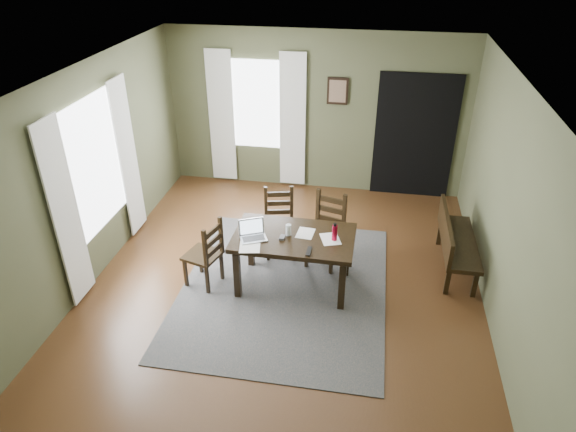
% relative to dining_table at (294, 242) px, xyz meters
% --- Properties ---
extents(ground, '(5.00, 6.00, 0.01)m').
position_rel_dining_table_xyz_m(ground, '(-0.11, -0.07, -0.67)').
color(ground, '#492C16').
extents(room_shell, '(5.02, 6.02, 2.71)m').
position_rel_dining_table_xyz_m(room_shell, '(-0.11, -0.07, 1.14)').
color(room_shell, '#4C5034').
rests_on(room_shell, ground).
extents(rug, '(2.60, 3.20, 0.01)m').
position_rel_dining_table_xyz_m(rug, '(-0.11, -0.07, -0.66)').
color(rug, '#404040').
rests_on(rug, ground).
extents(dining_table, '(1.50, 0.91, 0.75)m').
position_rel_dining_table_xyz_m(dining_table, '(0.00, 0.00, 0.00)').
color(dining_table, black).
rests_on(dining_table, rug).
extents(chair_end, '(0.51, 0.51, 0.94)m').
position_rel_dining_table_xyz_m(chair_end, '(-1.11, -0.16, -0.20)').
color(chair_end, black).
rests_on(chair_end, rug).
extents(chair_back_left, '(0.50, 0.50, 0.96)m').
position_rel_dining_table_xyz_m(chair_back_left, '(-0.33, 0.75, -0.19)').
color(chair_back_left, black).
rests_on(chair_back_left, rug).
extents(chair_back_right, '(0.55, 0.55, 1.01)m').
position_rel_dining_table_xyz_m(chair_back_right, '(0.35, 0.61, -0.17)').
color(chair_back_right, black).
rests_on(chair_back_right, rug).
extents(bench, '(0.44, 1.37, 0.77)m').
position_rel_dining_table_xyz_m(bench, '(2.04, 0.76, -0.20)').
color(bench, black).
rests_on(bench, ground).
extents(laptop, '(0.39, 0.36, 0.22)m').
position_rel_dining_table_xyz_m(laptop, '(-0.50, -0.11, 0.15)').
color(laptop, '#B7B7BC').
rests_on(laptop, dining_table).
extents(computer_mouse, '(0.06, 0.10, 0.03)m').
position_rel_dining_table_xyz_m(computer_mouse, '(-0.13, -0.09, 0.11)').
color(computer_mouse, '#3F3F42').
rests_on(computer_mouse, dining_table).
extents(tv_remote, '(0.06, 0.19, 0.02)m').
position_rel_dining_table_xyz_m(tv_remote, '(0.23, -0.32, 0.10)').
color(tv_remote, black).
rests_on(tv_remote, dining_table).
extents(drinking_glass, '(0.08, 0.08, 0.15)m').
position_rel_dining_table_xyz_m(drinking_glass, '(-0.07, 0.01, 0.17)').
color(drinking_glass, silver).
rests_on(drinking_glass, dining_table).
extents(water_bottle, '(0.08, 0.08, 0.23)m').
position_rel_dining_table_xyz_m(water_bottle, '(0.50, -0.01, 0.20)').
color(water_bottle, '#B20D2E').
rests_on(water_bottle, dining_table).
extents(paper_a, '(0.30, 0.36, 0.00)m').
position_rel_dining_table_xyz_m(paper_a, '(-0.48, -0.31, 0.09)').
color(paper_a, white).
rests_on(paper_a, dining_table).
extents(paper_c, '(0.23, 0.28, 0.00)m').
position_rel_dining_table_xyz_m(paper_c, '(0.13, 0.08, 0.09)').
color(paper_c, white).
rests_on(paper_c, dining_table).
extents(paper_d, '(0.30, 0.34, 0.00)m').
position_rel_dining_table_xyz_m(paper_d, '(0.45, 0.00, 0.09)').
color(paper_d, white).
rests_on(paper_d, dining_table).
extents(window_left, '(0.01, 1.30, 1.70)m').
position_rel_dining_table_xyz_m(window_left, '(-2.58, 0.13, 0.78)').
color(window_left, white).
rests_on(window_left, ground).
extents(window_back, '(1.00, 0.01, 1.50)m').
position_rel_dining_table_xyz_m(window_back, '(-1.11, 2.90, 0.78)').
color(window_back, white).
rests_on(window_back, ground).
extents(curtain_left_near, '(0.03, 0.48, 2.30)m').
position_rel_dining_table_xyz_m(curtain_left_near, '(-2.55, -0.69, 0.53)').
color(curtain_left_near, silver).
rests_on(curtain_left_near, ground).
extents(curtain_left_far, '(0.03, 0.48, 2.30)m').
position_rel_dining_table_xyz_m(curtain_left_far, '(-2.55, 0.95, 0.53)').
color(curtain_left_far, silver).
rests_on(curtain_left_far, ground).
extents(curtain_back_left, '(0.44, 0.03, 2.30)m').
position_rel_dining_table_xyz_m(curtain_back_left, '(-1.73, 2.87, 0.53)').
color(curtain_back_left, silver).
rests_on(curtain_back_left, ground).
extents(curtain_back_right, '(0.44, 0.03, 2.30)m').
position_rel_dining_table_xyz_m(curtain_back_right, '(-0.49, 2.87, 0.53)').
color(curtain_back_right, silver).
rests_on(curtain_back_right, ground).
extents(framed_picture, '(0.34, 0.03, 0.44)m').
position_rel_dining_table_xyz_m(framed_picture, '(0.24, 2.90, 1.08)').
color(framed_picture, black).
rests_on(framed_picture, ground).
extents(doorway_back, '(1.30, 0.03, 2.10)m').
position_rel_dining_table_xyz_m(doorway_back, '(1.54, 2.90, 0.38)').
color(doorway_back, black).
rests_on(doorway_back, ground).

